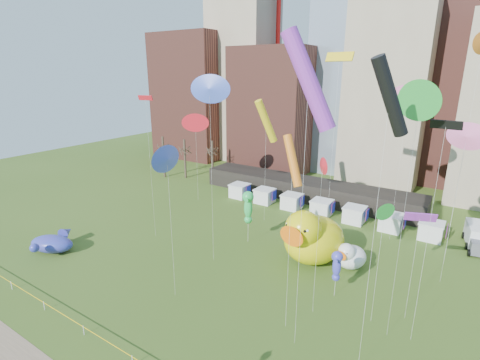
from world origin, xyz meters
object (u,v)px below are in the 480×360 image
Objects in this scene: seahorse_purple at (337,264)px; whale_inflatable at (53,243)px; small_duck at (350,256)px; big_duck at (312,237)px; seahorse_green at (248,205)px; box_truck at (478,237)px.

seahorse_purple is 0.73× the size of whale_inflatable.
whale_inflatable is (-31.64, -15.90, -0.41)m from small_duck.
big_duck is 6.73m from seahorse_purple.
small_duck is 6.44m from seahorse_purple.
seahorse_green is at bearing 17.29° from whale_inflatable.
seahorse_green is 29.03m from box_truck.
seahorse_green is 1.03× the size of whale_inflatable.
small_duck reaches higher than whale_inflatable.
seahorse_green is at bearing 149.69° from seahorse_purple.
small_duck is 0.66× the size of seahorse_green.
small_duck is 0.94× the size of seahorse_purple.
seahorse_green is (-12.96, -0.79, 3.66)m from small_duck.
seahorse_purple is (13.34, -5.30, -1.57)m from seahorse_green.
big_duck reaches higher than seahorse_purple.
seahorse_green is 14.44m from seahorse_purple.
big_duck is at bearing -149.07° from small_duck.
whale_inflatable is (-18.68, -15.11, -4.07)m from seahorse_green.
whale_inflatable is at bearing -142.09° from big_duck.
big_duck is at bearing 124.03° from seahorse_purple.
big_duck reaches higher than whale_inflatable.
big_duck is 21.98m from box_truck.
seahorse_purple is at bearing -128.80° from box_truck.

